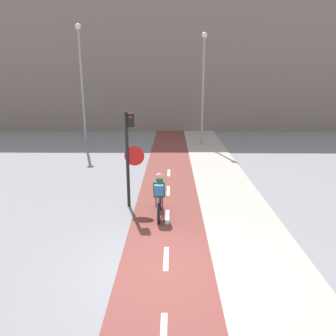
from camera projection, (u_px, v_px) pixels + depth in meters
ground_plane at (166, 271)px, 7.63m from camera, size 120.00×120.00×0.00m
bike_lane at (166, 270)px, 7.63m from camera, size 2.25×60.00×0.02m
sidewalk_strip at (266, 270)px, 7.60m from camera, size 2.40×60.00×0.05m
building_row_background at (170, 59)px, 27.92m from camera, size 60.00×5.20×11.68m
traffic_light_pole at (130, 149)px, 10.92m from camera, size 0.67×0.25×3.27m
street_lamp_far at (81, 75)px, 19.96m from camera, size 0.36×0.36×7.38m
street_lamp_sidewalk at (203, 79)px, 20.43m from camera, size 0.36×0.36×6.96m
cyclist_near at (159, 196)px, 10.39m from camera, size 0.46×1.70×1.46m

